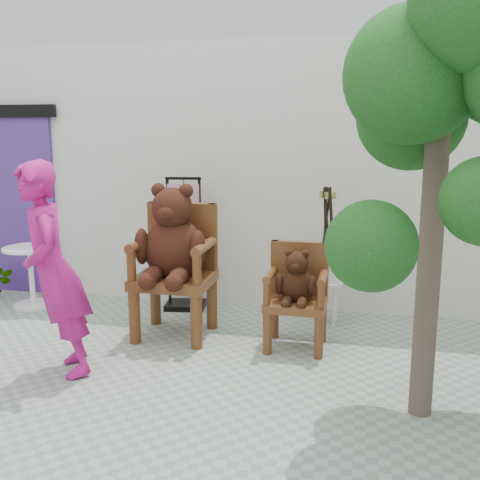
{
  "coord_description": "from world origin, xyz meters",
  "views": [
    {
      "loc": [
        1.29,
        -3.61,
        2.03
      ],
      "look_at": [
        0.11,
        1.75,
        0.95
      ],
      "focal_mm": 42.0,
      "sensor_mm": 36.0,
      "label": 1
    }
  ],
  "objects_px": {
    "chair_big": "(174,250)",
    "stool_bucket": "(328,264)",
    "chair_small": "(297,287)",
    "display_stand": "(185,259)",
    "tree": "(479,64)",
    "person": "(54,271)",
    "cafe_table": "(31,269)"
  },
  "relations": [
    {
      "from": "person",
      "to": "tree",
      "type": "bearing_deg",
      "value": 52.59
    },
    {
      "from": "chair_small",
      "to": "cafe_table",
      "type": "height_order",
      "value": "chair_small"
    },
    {
      "from": "person",
      "to": "stool_bucket",
      "type": "height_order",
      "value": "person"
    },
    {
      "from": "chair_big",
      "to": "display_stand",
      "type": "xyz_separation_m",
      "value": [
        -0.17,
        0.84,
        -0.29
      ]
    },
    {
      "from": "chair_big",
      "to": "stool_bucket",
      "type": "relative_size",
      "value": 1.05
    },
    {
      "from": "display_stand",
      "to": "stool_bucket",
      "type": "relative_size",
      "value": 1.04
    },
    {
      "from": "display_stand",
      "to": "cafe_table",
      "type": "bearing_deg",
      "value": -178.07
    },
    {
      "from": "cafe_table",
      "to": "chair_small",
      "type": "bearing_deg",
      "value": -10.34
    },
    {
      "from": "person",
      "to": "display_stand",
      "type": "xyz_separation_m",
      "value": [
        0.49,
        1.94,
        -0.31
      ]
    },
    {
      "from": "chair_big",
      "to": "person",
      "type": "distance_m",
      "value": 1.28
    },
    {
      "from": "stool_bucket",
      "to": "tree",
      "type": "bearing_deg",
      "value": -61.82
    },
    {
      "from": "person",
      "to": "stool_bucket",
      "type": "relative_size",
      "value": 1.23
    },
    {
      "from": "stool_bucket",
      "to": "chair_small",
      "type": "bearing_deg",
      "value": -108.56
    },
    {
      "from": "display_stand",
      "to": "tree",
      "type": "relative_size",
      "value": 0.46
    },
    {
      "from": "chair_big",
      "to": "cafe_table",
      "type": "relative_size",
      "value": 2.17
    },
    {
      "from": "chair_big",
      "to": "tree",
      "type": "relative_size",
      "value": 0.47
    },
    {
      "from": "chair_small",
      "to": "cafe_table",
      "type": "xyz_separation_m",
      "value": [
        -3.16,
        0.58,
        -0.14
      ]
    },
    {
      "from": "display_stand",
      "to": "stool_bucket",
      "type": "bearing_deg",
      "value": -13.79
    },
    {
      "from": "person",
      "to": "tree",
      "type": "distance_m",
      "value": 3.49
    },
    {
      "from": "stool_bucket",
      "to": "tree",
      "type": "xyz_separation_m",
      "value": [
        1.01,
        -1.88,
        1.79
      ]
    },
    {
      "from": "cafe_table",
      "to": "stool_bucket",
      "type": "xyz_separation_m",
      "value": [
        3.4,
        0.16,
        0.2
      ]
    },
    {
      "from": "chair_big",
      "to": "stool_bucket",
      "type": "height_order",
      "value": "chair_big"
    },
    {
      "from": "person",
      "to": "tree",
      "type": "height_order",
      "value": "tree"
    },
    {
      "from": "person",
      "to": "tree",
      "type": "xyz_separation_m",
      "value": [
        3.13,
        -0.1,
        1.54
      ]
    },
    {
      "from": "chair_small",
      "to": "person",
      "type": "distance_m",
      "value": 2.17
    },
    {
      "from": "chair_small",
      "to": "stool_bucket",
      "type": "relative_size",
      "value": 0.68
    },
    {
      "from": "chair_big",
      "to": "person",
      "type": "relative_size",
      "value": 0.85
    },
    {
      "from": "chair_small",
      "to": "display_stand",
      "type": "relative_size",
      "value": 0.65
    },
    {
      "from": "chair_big",
      "to": "person",
      "type": "bearing_deg",
      "value": -120.94
    },
    {
      "from": "chair_small",
      "to": "display_stand",
      "type": "distance_m",
      "value": 1.65
    },
    {
      "from": "chair_small",
      "to": "display_stand",
      "type": "height_order",
      "value": "display_stand"
    },
    {
      "from": "person",
      "to": "cafe_table",
      "type": "distance_m",
      "value": 2.12
    }
  ]
}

